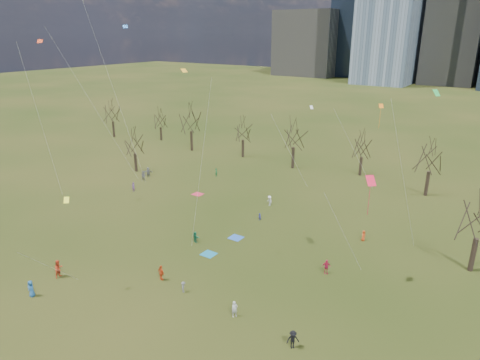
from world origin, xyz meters
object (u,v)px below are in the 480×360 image
Objects in this scene: blanket_teal at (209,254)px; blanket_navy at (236,238)px; person_0 at (31,289)px; person_4 at (161,273)px; person_2 at (59,269)px; blanket_crimson at (198,194)px; person_1 at (235,309)px.

blanket_teal and blanket_navy have the same top height.
person_0 is 12.47m from person_4.
person_2 is (-9.95, -12.63, 0.97)m from blanket_teal.
person_1 reaches higher than blanket_crimson.
blanket_crimson is at bearing 99.40° from person_0.
person_4 is at bearing 48.80° from person_0.
person_2 is at bearing -128.22° from blanket_teal.
blanket_navy is 23.39m from person_0.
person_4 is at bearing -94.21° from blanket_navy.
person_2 is at bearing -119.71° from blanket_navy.
person_4 reaches higher than person_0.
blanket_teal is 1.03× the size of person_1.
person_4 is (-0.90, -12.24, 0.83)m from blanket_navy.
person_4 is at bearing -95.42° from blanket_teal.
person_2 reaches higher than blanket_crimson.
person_4 reaches higher than blanket_teal.
person_0 is 1.09× the size of person_1.
blanket_crimson is 0.81× the size of person_2.
person_4 is (-0.67, -7.04, 0.83)m from blanket_teal.
blanket_crimson is 0.94× the size of person_0.
blanket_navy is (0.23, 5.21, 0.00)m from blanket_teal.
person_0 is (-9.10, -16.22, 0.83)m from blanket_teal.
person_0 is 3.70m from person_2.
blanket_teal is at bearing 80.08° from person_1.
person_1 is (22.46, -21.95, 0.76)m from blanket_crimson.
person_4 is (8.43, 9.19, 0.00)m from person_0.
person_2 is (-10.18, -17.84, 0.97)m from blanket_navy.
person_0 is 0.86× the size of person_2.
person_0 reaches higher than blanket_teal.
person_4 is (12.75, -21.28, 0.83)m from blanket_crimson.
person_0 reaches higher than person_1.
blanket_teal is at bearing -46.73° from blanket_crimson.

